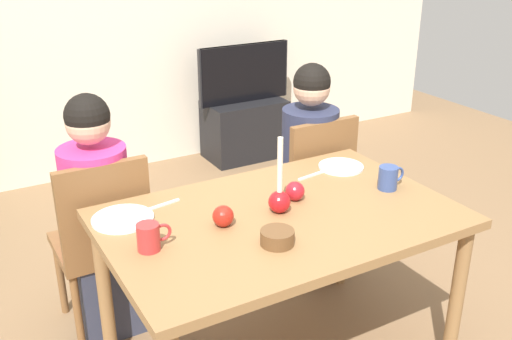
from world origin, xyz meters
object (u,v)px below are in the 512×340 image
person_right_child (309,173)px  bowl_walnuts (277,237)px  person_left_child (99,222)px  apple_by_left_plate (295,191)px  candle_centerpiece (279,197)px  apple_near_candle (223,216)px  chair_right (312,185)px  chair_left (103,236)px  plate_right (341,167)px  plate_left (123,219)px  dining_table (280,233)px  tv (244,73)px  mug_right (389,178)px  mug_left (150,237)px  tv_stand (245,129)px

person_right_child → bowl_walnuts: bearing=-130.6°
person_left_child → apple_by_left_plate: (0.69, -0.56, 0.22)m
person_right_child → apple_by_left_plate: bearing=-129.5°
candle_centerpiece → apple_near_candle: 0.25m
chair_right → person_left_child: (-1.15, 0.03, 0.06)m
chair_left → person_left_child: 0.07m
person_left_child → plate_right: 1.15m
candle_centerpiece → plate_left: 0.62m
bowl_walnuts → person_right_child: bearing=49.4°
dining_table → person_right_child: person_right_child is taller
tv → plate_left: size_ratio=3.26×
plate_left → mug_right: 1.14m
person_left_child → candle_centerpiece: size_ratio=3.67×
person_left_child → mug_left: (0.02, -0.64, 0.23)m
mug_right → apple_by_left_plate: mug_right is taller
person_right_child → tv: 1.74m
candle_centerpiece → dining_table: bearing=-107.0°
plate_left → person_right_child: bearing=18.1°
mug_left → person_right_child: bearing=29.7°
chair_left → person_right_child: bearing=1.6°
tv_stand → apple_by_left_plate: bearing=-113.5°
dining_table → candle_centerpiece: 0.15m
chair_left → tv_stand: bearing=45.6°
plate_right → bowl_walnuts: bearing=-144.2°
dining_table → bowl_walnuts: 0.26m
plate_right → bowl_walnuts: bowl_walnuts is taller
dining_table → chair_right: (0.58, 0.61, -0.15)m
mug_left → apple_by_left_plate: (0.67, 0.09, -0.01)m
chair_left → apple_near_candle: bearing=-60.4°
person_left_child → mug_right: (1.11, -0.66, 0.23)m
chair_right → apple_by_left_plate: 0.75m
apple_near_candle → person_left_child: bearing=118.3°
tv_stand → apple_near_candle: apple_near_candle is taller
chair_left → plate_right: size_ratio=4.23×
chair_left → bowl_walnuts: size_ratio=7.20×
chair_left → mug_left: size_ratio=6.97×
mug_left → tv_stand: bearing=54.6°
plate_left → apple_near_candle: bearing=-36.3°
chair_right → plate_left: (-1.14, -0.34, 0.24)m
person_left_child → apple_near_candle: 0.73m
plate_left → mug_left: 0.27m
tv → candle_centerpiece: (-1.08, -2.28, 0.11)m
plate_left → person_left_child: bearing=90.9°
tv_stand → candle_centerpiece: (-1.08, -2.28, 0.58)m
person_left_child → plate_right: size_ratio=5.51×
chair_right → mug_left: bearing=-151.6°
person_right_child → bowl_walnuts: person_right_child is taller
plate_left → dining_table: bearing=-25.3°
dining_table → tv: 2.54m
tv → mug_right: bearing=-103.3°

